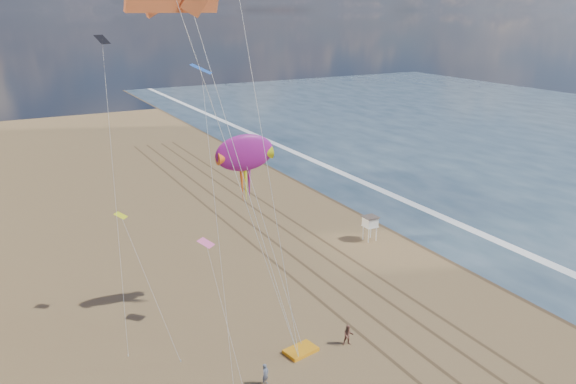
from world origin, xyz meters
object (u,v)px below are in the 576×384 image
object	(u,v)px
kite_flyer_b	(348,335)
show_kite	(245,153)
grounded_kite	(301,350)
lifeguard_stand	(370,222)
kite_flyer_a	(265,374)

from	to	relation	value
kite_flyer_b	show_kite	bearing A→B (deg)	135.43
grounded_kite	show_kite	bearing A→B (deg)	83.96
lifeguard_stand	grounded_kite	size ratio (longest dim) A/B	1.17
lifeguard_stand	grounded_kite	distance (m)	23.10
lifeguard_stand	kite_flyer_a	world-z (taller)	lifeguard_stand
show_kite	kite_flyer_a	bearing A→B (deg)	-108.32
grounded_kite	show_kite	size ratio (longest dim) A/B	0.15
show_kite	kite_flyer_b	distance (m)	16.20
kite_flyer_a	kite_flyer_b	distance (m)	7.79
grounded_kite	kite_flyer_a	xyz separation A→B (m)	(-4.01, -2.16, 0.66)
lifeguard_stand	kite_flyer_b	bearing A→B (deg)	-130.66
lifeguard_stand	show_kite	world-z (taller)	show_kite
grounded_kite	kite_flyer_b	world-z (taller)	kite_flyer_b
grounded_kite	kite_flyer_b	size ratio (longest dim) A/B	1.45
lifeguard_stand	kite_flyer_b	distance (m)	21.07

